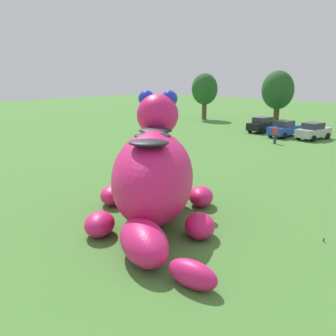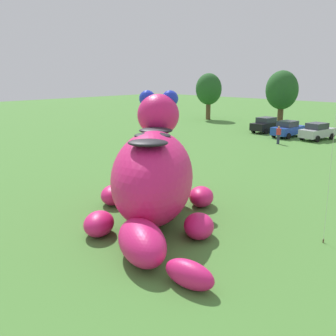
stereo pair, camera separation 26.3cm
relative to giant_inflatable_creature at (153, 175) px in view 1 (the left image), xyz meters
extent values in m
plane|color=#4C8438|center=(0.11, -0.51, -2.11)|extent=(160.00, 160.00, 0.00)
ellipsoid|color=#E01E6B|center=(-0.02, 0.00, -0.06)|extent=(7.49, 7.90, 4.09)
ellipsoid|color=#E01E6B|center=(-2.03, 2.36, 2.42)|extent=(3.19, 3.21, 2.16)
sphere|color=#1E33CC|center=(-2.69, 2.22, 3.23)|extent=(0.86, 0.86, 0.86)
sphere|color=#1E33CC|center=(-1.78, 2.99, 3.23)|extent=(0.86, 0.86, 0.86)
ellipsoid|color=black|center=(-1.08, 1.25, 1.82)|extent=(2.10, 2.06, 0.27)
ellipsoid|color=black|center=(-0.02, 0.00, 1.82)|extent=(2.10, 2.06, 0.27)
ellipsoid|color=black|center=(1.16, -1.39, 1.82)|extent=(2.10, 2.06, 0.27)
ellipsoid|color=#E01E6B|center=(-3.05, 0.05, -1.61)|extent=(2.09, 2.15, 1.00)
ellipsoid|color=#E01E6B|center=(0.41, 3.00, -1.61)|extent=(2.09, 2.15, 1.00)
ellipsoid|color=#E01E6B|center=(-0.32, -2.88, -1.61)|extent=(2.09, 2.15, 1.00)
ellipsoid|color=#E01E6B|center=(2.87, -0.17, -1.61)|extent=(2.09, 2.15, 1.00)
ellipsoid|color=#E01E6B|center=(2.69, -3.19, -1.40)|extent=(3.66, 3.04, 1.43)
ellipsoid|color=#E01E6B|center=(5.15, -3.41, -1.67)|extent=(1.91, 0.94, 0.88)
cube|color=black|center=(-10.44, 28.05, -1.39)|extent=(2.05, 4.23, 0.80)
cube|color=#2D333D|center=(-10.45, 27.90, -0.69)|extent=(1.66, 2.09, 0.60)
cylinder|color=black|center=(-11.17, 29.39, -1.79)|extent=(0.30, 0.66, 0.64)
cylinder|color=black|center=(-9.48, 29.24, -1.79)|extent=(0.30, 0.66, 0.64)
cylinder|color=black|center=(-11.40, 26.86, -1.79)|extent=(0.30, 0.66, 0.64)
cylinder|color=black|center=(-9.70, 26.71, -1.79)|extent=(0.30, 0.66, 0.64)
cube|color=#2347B7|center=(-7.06, 26.60, -1.39)|extent=(1.98, 4.21, 0.80)
cube|color=#2D333D|center=(-7.07, 26.45, -0.69)|extent=(1.63, 2.07, 0.60)
cylinder|color=black|center=(-7.82, 27.93, -1.79)|extent=(0.28, 0.66, 0.64)
cylinder|color=black|center=(-6.13, 27.81, -1.79)|extent=(0.28, 0.66, 0.64)
cylinder|color=black|center=(-8.00, 25.39, -1.79)|extent=(0.28, 0.66, 0.64)
cylinder|color=black|center=(-6.31, 25.27, -1.79)|extent=(0.28, 0.66, 0.64)
cube|color=#B7BABF|center=(-4.09, 27.06, -1.39)|extent=(2.33, 4.32, 0.80)
cube|color=#2D333D|center=(-4.11, 26.91, -0.69)|extent=(1.79, 2.18, 0.60)
cylinder|color=black|center=(-4.73, 28.45, -1.79)|extent=(0.34, 0.67, 0.64)
cylinder|color=black|center=(-3.05, 28.18, -1.79)|extent=(0.34, 0.67, 0.64)
cylinder|color=black|center=(-5.13, 25.94, -1.79)|extent=(0.34, 0.67, 0.64)
cylinder|color=black|center=(-3.45, 25.67, -1.79)|extent=(0.34, 0.67, 0.64)
cylinder|color=brown|center=(-23.12, 33.42, -0.96)|extent=(0.66, 0.66, 2.31)
ellipsoid|color=#235623|center=(-23.12, 33.42, 2.22)|extent=(3.69, 3.69, 4.43)
cylinder|color=brown|center=(-11.34, 32.74, -0.90)|extent=(0.69, 0.69, 2.43)
ellipsoid|color=#235623|center=(-11.34, 32.74, 2.46)|extent=(3.89, 3.89, 4.67)
cylinder|color=#2D334C|center=(-5.73, 22.13, -1.67)|extent=(0.26, 0.26, 0.88)
cube|color=red|center=(-5.73, 22.13, -0.93)|extent=(0.38, 0.22, 0.60)
sphere|color=#9E7051|center=(-5.73, 22.13, -0.51)|extent=(0.22, 0.22, 0.22)
cylinder|color=brown|center=(6.84, 2.89, -2.04)|extent=(0.06, 0.06, 0.15)
camera|label=1|loc=(12.40, -12.32, 4.58)|focal=42.43mm
camera|label=2|loc=(12.60, -12.13, 4.58)|focal=42.43mm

